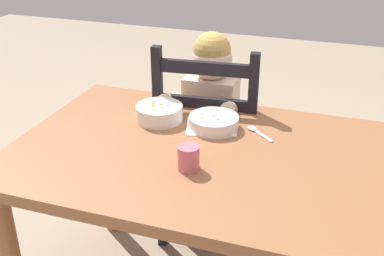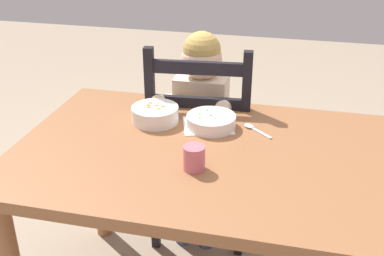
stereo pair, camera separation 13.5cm
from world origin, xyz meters
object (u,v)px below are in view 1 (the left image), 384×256
bowl_of_carrots (159,112)px  spoon (256,131)px  bowl_of_peas (214,122)px  drinking_cup (188,158)px  dining_chair (210,147)px  child_figure (209,110)px  dining_table (205,177)px

bowl_of_carrots → spoon: bowl_of_carrots is taller
bowl_of_carrots → spoon: bearing=3.1°
bowl_of_peas → drinking_cup: 0.30m
dining_chair → bowl_of_peas: 0.42m
child_figure → spoon: child_figure is taller
dining_table → child_figure: bearing=105.3°
child_figure → spoon: size_ratio=8.41×
child_figure → bowl_of_peas: child_figure is taller
child_figure → bowl_of_carrots: size_ratio=5.63×
drinking_cup → dining_table: bearing=83.4°
child_figure → bowl_of_peas: (0.11, -0.29, 0.09)m
dining_table → bowl_of_carrots: (-0.23, 0.17, 0.13)m
dining_chair → spoon: bearing=-48.2°
child_figure → bowl_of_carrots: (-0.11, -0.29, 0.10)m
bowl_of_peas → bowl_of_carrots: bearing=180.0°
dining_chair → bowl_of_peas: dining_chair is taller
dining_table → bowl_of_carrots: 0.32m
spoon → dining_chair: bearing=131.8°
dining_table → drinking_cup: (-0.01, -0.13, 0.14)m
bowl_of_peas → spoon: (0.15, 0.02, -0.02)m
dining_table → child_figure: child_figure is taller
dining_table → child_figure: (-0.13, 0.46, 0.04)m
dining_table → dining_chair: size_ratio=1.35×
dining_chair → child_figure: 0.18m
bowl_of_carrots → spoon: (0.36, 0.02, -0.03)m
dining_chair → drinking_cup: (0.11, -0.60, 0.29)m
dining_chair → spoon: (0.25, -0.28, 0.25)m
bowl_of_peas → bowl_of_carrots: (-0.21, 0.00, 0.01)m
bowl_of_peas → bowl_of_carrots: 0.21m
child_figure → bowl_of_carrots: bearing=-109.9°
dining_table → bowl_of_peas: 0.22m
spoon → drinking_cup: size_ratio=1.48×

